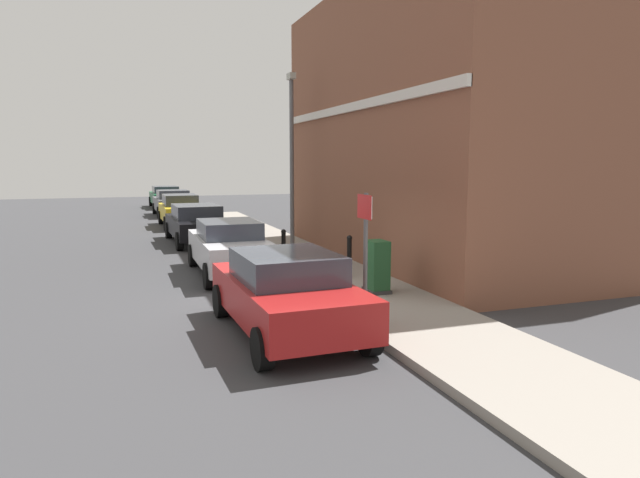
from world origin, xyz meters
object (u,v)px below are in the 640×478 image
Objects in this scene: car_grey at (173,202)px; utility_cabinet at (377,269)px; bollard_far_kerb at (284,247)px; car_green at (166,196)px; bollard_near_cabinet at (349,254)px; car_yellow at (180,210)px; lamppost at (292,153)px; street_sign at (365,236)px; car_silver at (229,247)px; car_black at (197,223)px; car_red at (287,292)px.

utility_cabinet is at bearing -174.99° from car_grey.
bollard_far_kerb is (-1.10, 3.63, 0.02)m from utility_cabinet.
car_green reaches higher than bollard_near_cabinet.
car_yellow is 11.76m from car_green.
street_sign is at bearing -98.13° from lamppost.
lamppost is (2.61, -20.48, 2.56)m from car_green.
car_green is 20.81m from lamppost.
car_silver is at bearing 178.28° from car_green.
car_black is at bearing 102.93° from bollard_far_kerb.
car_yellow reaches higher than car_red.
car_green is at bearing 93.14° from bollard_far_kerb.
street_sign is (0.02, -5.40, 0.96)m from bollard_far_kerb.
bollard_far_kerb is (1.50, -6.55, -0.04)m from car_black.
car_black is 3.94× the size of utility_cabinet.
lamppost reaches higher than street_sign.
bollard_far_kerb is (1.46, -0.15, -0.05)m from car_silver.
lamppost is (0.09, 5.28, 2.60)m from bollard_near_cabinet.
car_black reaches higher than bollard_far_kerb.
bollard_near_cabinet is (2.69, 3.67, -0.05)m from car_red.
car_red reaches higher than car_grey.
lamppost reaches higher than car_black.
utility_cabinet is (2.49, -21.55, -0.07)m from car_grey.
car_yellow is at bearing 107.93° from lamppost.
car_red is 4.04× the size of bollard_near_cabinet.
bollard_near_cabinet is (0.10, 1.84, 0.02)m from utility_cabinet.
car_green is at bearing 92.60° from street_sign.
car_grey is 3.83× the size of bollard_far_kerb.
car_silver reaches higher than car_green.
car_green is (0.07, 6.06, -0.01)m from car_grey.
bollard_far_kerb is 0.18× the size of lamppost.
street_sign reaches higher than utility_cabinet.
street_sign is (1.41, -23.32, 0.91)m from car_grey.
street_sign is at bearing -178.12° from car_grey.
car_red is at bearing -177.58° from street_sign.
car_black is 12.09m from street_sign.
car_black reaches higher than utility_cabinet.
car_silver is 0.95× the size of car_black.
street_sign reaches higher than bollard_near_cabinet.
street_sign is at bearing -174.23° from car_black.
utility_cabinet is 1.84m from bollard_near_cabinet.
bollard_near_cabinet is at bearing -175.81° from car_green.
utility_cabinet is 0.50× the size of street_sign.
bollard_near_cabinet is at bearing -125.93° from car_silver.
car_yellow reaches higher than car_black.
car_green reaches higher than utility_cabinet.
car_red is 0.95× the size of car_green.
car_black is 4.87m from lamppost.
car_red is 1.83× the size of street_sign.
street_sign is (-1.08, -1.77, 0.98)m from utility_cabinet.
car_silver is 1.47m from bollard_far_kerb.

